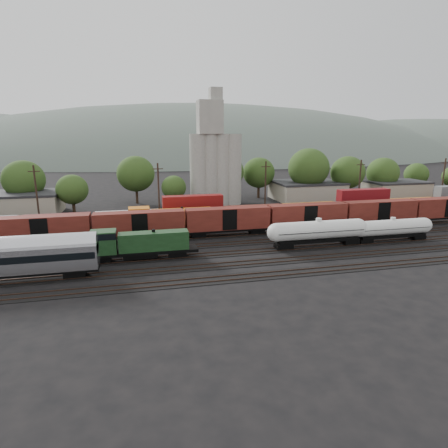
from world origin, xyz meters
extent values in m
plane|color=black|center=(0.00, 0.00, 0.00)|extent=(600.00, 600.00, 0.00)
cube|color=black|center=(0.00, -15.00, 0.04)|extent=(180.00, 3.20, 0.08)
cube|color=#382319|center=(0.00, -15.72, 0.12)|extent=(180.00, 0.08, 0.16)
cube|color=#382319|center=(0.00, -14.28, 0.12)|extent=(180.00, 0.08, 0.16)
cube|color=black|center=(0.00, -10.00, 0.04)|extent=(180.00, 3.20, 0.08)
cube|color=#382319|center=(0.00, -10.72, 0.12)|extent=(180.00, 0.08, 0.16)
cube|color=#382319|center=(0.00, -9.28, 0.12)|extent=(180.00, 0.08, 0.16)
cube|color=black|center=(0.00, -5.00, 0.04)|extent=(180.00, 3.20, 0.08)
cube|color=#382319|center=(0.00, -5.72, 0.12)|extent=(180.00, 0.08, 0.16)
cube|color=#382319|center=(0.00, -4.28, 0.12)|extent=(180.00, 0.08, 0.16)
cube|color=black|center=(0.00, 0.00, 0.04)|extent=(180.00, 3.20, 0.08)
cube|color=#382319|center=(0.00, -0.72, 0.12)|extent=(180.00, 0.08, 0.16)
cube|color=#382319|center=(0.00, 0.72, 0.12)|extent=(180.00, 0.08, 0.16)
cube|color=black|center=(0.00, 5.00, 0.04)|extent=(180.00, 3.20, 0.08)
cube|color=#382319|center=(0.00, 4.28, 0.12)|extent=(180.00, 0.08, 0.16)
cube|color=#382319|center=(0.00, 5.72, 0.12)|extent=(180.00, 0.08, 0.16)
cube|color=black|center=(0.00, 10.00, 0.04)|extent=(180.00, 3.20, 0.08)
cube|color=#382319|center=(0.00, 9.28, 0.12)|extent=(180.00, 0.08, 0.16)
cube|color=#382319|center=(0.00, 10.72, 0.12)|extent=(180.00, 0.08, 0.16)
cube|color=black|center=(0.00, 15.00, 0.04)|extent=(180.00, 3.20, 0.08)
cube|color=#382319|center=(0.00, 14.28, 0.12)|extent=(180.00, 0.08, 0.16)
cube|color=#382319|center=(0.00, 15.72, 0.12)|extent=(180.00, 0.08, 0.16)
cube|color=black|center=(-16.54, -5.00, 1.28)|extent=(16.64, 2.84, 0.39)
cube|color=black|center=(-16.54, -5.00, 0.84)|extent=(4.89, 2.15, 0.78)
cube|color=#163618|center=(-14.54, -5.00, 2.79)|extent=(9.98, 2.35, 2.64)
cube|color=#163618|center=(-21.53, -5.00, 3.09)|extent=(3.52, 2.84, 3.23)
cube|color=black|center=(-21.53, -5.00, 4.12)|extent=(3.62, 2.94, 0.88)
cube|color=#163618|center=(-23.86, -5.00, 2.35)|extent=(1.57, 2.35, 1.76)
cylinder|color=black|center=(-14.54, -5.00, 4.26)|extent=(0.49, 0.49, 0.49)
cube|color=black|center=(-21.86, -5.00, 0.64)|extent=(2.55, 1.96, 0.69)
cube|color=black|center=(-11.21, -5.00, 0.64)|extent=(2.55, 1.96, 0.69)
cylinder|color=silver|center=(11.53, -5.00, 2.89)|extent=(14.30, 2.94, 2.94)
sphere|color=silver|center=(4.38, -5.00, 2.89)|extent=(2.94, 2.94, 2.94)
sphere|color=silver|center=(18.67, -5.00, 2.89)|extent=(2.94, 2.94, 2.94)
cylinder|color=silver|center=(11.53, -5.00, 4.57)|extent=(0.91, 0.91, 0.51)
cube|color=black|center=(11.53, -5.00, 2.89)|extent=(14.62, 3.09, 0.08)
cube|color=black|center=(11.53, -5.00, 1.27)|extent=(13.81, 2.23, 0.51)
cube|color=black|center=(5.68, -5.00, 0.66)|extent=(2.64, 2.03, 0.71)
cube|color=black|center=(17.37, -5.00, 0.66)|extent=(2.64, 2.03, 0.71)
cylinder|color=silver|center=(25.26, -5.00, 2.57)|extent=(12.57, 2.59, 2.59)
sphere|color=silver|center=(18.98, -5.00, 2.57)|extent=(2.59, 2.59, 2.59)
sphere|color=silver|center=(31.55, -5.00, 2.57)|extent=(2.59, 2.59, 2.59)
cylinder|color=silver|center=(25.26, -5.00, 4.04)|extent=(0.80, 0.80, 0.45)
cube|color=black|center=(25.26, -5.00, 2.57)|extent=(12.86, 2.71, 0.07)
cube|color=black|center=(25.26, -5.00, 1.14)|extent=(12.14, 1.96, 0.45)
cube|color=black|center=(20.12, -5.00, 0.60)|extent=(2.32, 1.79, 0.62)
cube|color=black|center=(30.41, -5.00, 0.60)|extent=(2.32, 1.79, 0.62)
cube|color=black|center=(-24.79, -10.00, 0.66)|extent=(2.67, 2.06, 0.72)
cube|color=black|center=(-10.77, 10.00, 1.34)|extent=(18.63, 3.00, 0.41)
cube|color=black|center=(-10.77, 10.00, 0.87)|extent=(5.17, 2.28, 0.83)
cube|color=#C76511|center=(-8.53, 10.00, 2.94)|extent=(11.18, 2.48, 2.79)
cube|color=#C76511|center=(-16.36, 10.00, 3.25)|extent=(3.73, 3.00, 3.42)
cube|color=black|center=(-16.36, 10.00, 4.34)|extent=(3.83, 3.10, 0.93)
cube|color=#C76511|center=(-18.96, 10.00, 2.48)|extent=(1.66, 2.48, 1.86)
cylinder|color=black|center=(-8.53, 10.00, 4.49)|extent=(0.52, 0.52, 0.52)
cube|color=black|center=(-16.73, 10.00, 0.67)|extent=(2.69, 2.07, 0.72)
cube|color=black|center=(-4.81, 10.00, 0.67)|extent=(2.69, 2.07, 0.72)
cube|color=black|center=(-31.78, 5.00, 1.20)|extent=(15.00, 2.60, 0.40)
cube|color=#571B15|center=(-31.78, 5.00, 3.30)|extent=(15.00, 2.90, 3.80)
cube|color=black|center=(-16.38, 5.00, 1.20)|extent=(15.00, 2.60, 0.40)
cube|color=#571B15|center=(-16.38, 5.00, 3.30)|extent=(15.00, 2.90, 3.80)
cube|color=black|center=(-0.98, 5.00, 1.20)|extent=(15.00, 2.60, 0.40)
cube|color=#571B15|center=(-0.98, 5.00, 3.30)|extent=(15.00, 2.90, 3.80)
cube|color=black|center=(14.42, 5.00, 1.20)|extent=(15.00, 2.60, 0.40)
cube|color=#571B15|center=(14.42, 5.00, 3.30)|extent=(15.00, 2.90, 3.80)
cube|color=black|center=(29.82, 5.00, 1.20)|extent=(15.00, 2.60, 0.40)
cube|color=#571B15|center=(29.82, 5.00, 3.30)|extent=(15.00, 2.90, 3.80)
cube|color=black|center=(45.22, 5.00, 1.20)|extent=(15.00, 2.60, 0.40)
cube|color=#571B15|center=(45.22, 5.00, 3.30)|extent=(15.00, 2.90, 3.80)
cube|color=black|center=(0.00, 15.00, 0.50)|extent=(160.00, 2.60, 0.60)
cube|color=#42100F|center=(-31.36, 15.00, 2.10)|extent=(12.00, 2.40, 2.60)
cube|color=silver|center=(-18.56, 15.00, 2.10)|extent=(12.00, 2.40, 2.60)
cube|color=#501214|center=(-5.76, 15.00, 2.10)|extent=(12.00, 2.40, 2.60)
cube|color=maroon|center=(-5.76, 15.00, 4.70)|extent=(12.00, 2.40, 2.60)
cube|color=#4E1D12|center=(7.04, 15.00, 2.10)|extent=(12.00, 2.40, 2.60)
cube|color=#BC6013|center=(19.84, 15.00, 2.10)|extent=(12.00, 2.40, 2.60)
cube|color=navy|center=(32.64, 15.00, 2.10)|extent=(12.00, 2.40, 2.60)
cube|color=maroon|center=(32.64, 15.00, 4.70)|extent=(12.00, 2.40, 2.60)
cube|color=#BF6313|center=(45.44, 15.00, 2.10)|extent=(12.00, 2.40, 2.60)
cylinder|color=#9A988D|center=(-1.00, 36.00, 9.00)|extent=(4.40, 4.40, 18.00)
cylinder|color=#9A988D|center=(2.00, 36.00, 9.00)|extent=(4.40, 4.40, 18.00)
cylinder|color=#9A988D|center=(5.00, 36.00, 9.00)|extent=(4.40, 4.40, 18.00)
cylinder|color=#9A988D|center=(8.00, 36.00, 9.00)|extent=(4.40, 4.40, 18.00)
cube|color=#9A988D|center=(2.00, 36.00, 22.00)|extent=(6.00, 5.00, 8.00)
cube|color=#9A988D|center=(3.50, 36.00, 27.00)|extent=(3.00, 3.00, 4.00)
cube|color=#9E937F|center=(-45.00, 34.00, 2.30)|extent=(22.00, 12.00, 4.60)
cube|color=#232326|center=(-45.00, 34.00, 4.85)|extent=(22.44, 12.24, 0.50)
cube|color=#9E937F|center=(30.00, 38.00, 2.30)|extent=(18.00, 14.00, 4.60)
cube|color=#232326|center=(30.00, 38.00, 4.85)|extent=(18.36, 14.28, 0.50)
cube|color=#9E937F|center=(55.00, 33.00, 2.30)|extent=(16.00, 10.00, 4.60)
cube|color=#232326|center=(55.00, 33.00, 4.85)|extent=(16.32, 10.20, 0.50)
cylinder|color=black|center=(-42.06, 37.15, 1.75)|extent=(0.70, 0.70, 3.49)
ellipsoid|color=#324E1D|center=(-42.06, 37.15, 7.61)|extent=(9.48, 9.48, 8.98)
cylinder|color=black|center=(-30.82, 31.72, 1.31)|extent=(0.70, 0.70, 2.61)
ellipsoid|color=#324E1D|center=(-30.82, 31.72, 5.70)|extent=(7.10, 7.10, 6.72)
cylinder|color=black|center=(-16.57, 42.46, 1.80)|extent=(0.70, 0.70, 3.60)
ellipsoid|color=#324E1D|center=(-16.57, 42.46, 7.84)|extent=(9.77, 9.77, 9.25)
cylinder|color=black|center=(-7.47, 35.30, 1.14)|extent=(0.70, 0.70, 2.28)
ellipsoid|color=#324E1D|center=(-7.47, 35.30, 4.96)|extent=(6.18, 6.18, 5.85)
cylinder|color=black|center=(7.13, 40.69, 1.83)|extent=(0.70, 0.70, 3.66)
ellipsoid|color=#324E1D|center=(7.13, 40.69, 7.98)|extent=(9.95, 9.95, 9.42)
cylinder|color=black|center=(17.60, 43.52, 1.67)|extent=(0.70, 0.70, 3.33)
ellipsoid|color=#324E1D|center=(17.60, 43.52, 7.26)|extent=(9.04, 9.04, 8.56)
cylinder|color=black|center=(29.52, 36.54, 2.05)|extent=(0.70, 0.70, 4.11)
ellipsoid|color=#324E1D|center=(29.52, 36.54, 8.95)|extent=(11.16, 11.16, 10.57)
cylinder|color=black|center=(40.88, 35.47, 1.74)|extent=(0.70, 0.70, 3.47)
ellipsoid|color=#324E1D|center=(40.88, 35.47, 7.57)|extent=(9.43, 9.43, 8.93)
cylinder|color=black|center=(51.93, 35.28, 1.66)|extent=(0.70, 0.70, 3.32)
ellipsoid|color=#324E1D|center=(51.93, 35.28, 7.23)|extent=(9.01, 9.01, 8.53)
cylinder|color=black|center=(68.35, 41.42, 1.33)|extent=(0.70, 0.70, 2.67)
ellipsoid|color=#324E1D|center=(68.35, 41.42, 5.81)|extent=(7.24, 7.24, 6.86)
cylinder|color=black|center=(-36.00, 22.00, 6.00)|extent=(0.36, 0.36, 12.00)
cube|color=black|center=(-36.00, 22.00, 10.80)|extent=(2.20, 0.18, 0.18)
cylinder|color=black|center=(-12.00, 22.00, 6.00)|extent=(0.36, 0.36, 12.00)
cube|color=black|center=(-12.00, 22.00, 10.80)|extent=(2.20, 0.18, 0.18)
cylinder|color=black|center=(12.00, 22.00, 6.00)|extent=(0.36, 0.36, 12.00)
cube|color=black|center=(12.00, 22.00, 10.80)|extent=(2.20, 0.18, 0.18)
cylinder|color=black|center=(36.00, 22.00, 6.00)|extent=(0.36, 0.36, 12.00)
cube|color=black|center=(36.00, 22.00, 10.80)|extent=(2.20, 0.18, 0.18)
cylinder|color=black|center=(60.00, 22.00, 6.00)|extent=(0.36, 0.36, 12.00)
cube|color=black|center=(60.00, 22.00, 10.80)|extent=(2.20, 0.18, 0.18)
ellipsoid|color=#59665B|center=(40.00, 260.00, -22.75)|extent=(520.00, 286.00, 130.00)
ellipsoid|color=#59665B|center=(260.00, 260.00, -17.50)|extent=(400.00, 220.00, 100.00)
camera|label=1|loc=(-16.62, -58.23, 17.85)|focal=30.00mm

